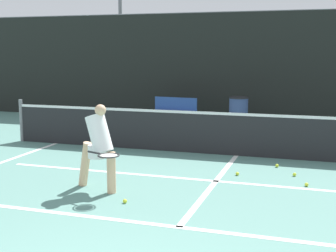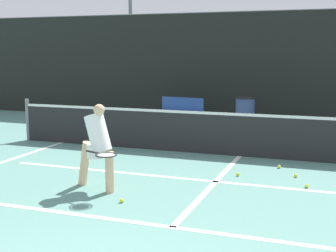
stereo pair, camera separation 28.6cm
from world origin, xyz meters
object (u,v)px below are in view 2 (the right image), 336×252
trash_bin (245,114)px  parked_car (161,95)px  courtside_bench (181,111)px  player_practicing (97,144)px

trash_bin → parked_car: (-3.89, 3.46, 0.11)m
trash_bin → courtside_bench: bearing=174.7°
courtside_bench → parked_car: parked_car is taller
player_practicing → parked_car: bearing=125.0°
courtside_bench → trash_bin: bearing=1.3°
courtside_bench → trash_bin: (2.01, -0.18, 0.02)m
player_practicing → trash_bin: player_practicing is taller
player_practicing → trash_bin: size_ratio=1.49×
player_practicing → courtside_bench: 6.92m
trash_bin → parked_car: size_ratio=0.24×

